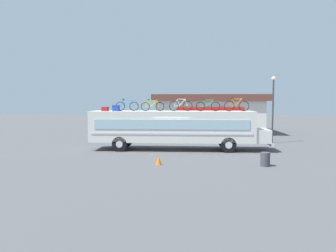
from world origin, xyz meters
The scene contains 13 objects.
ground_plane centered at (0.00, 0.00, 0.00)m, with size 120.00×120.00×0.00m, color #4C4C4F.
bus centered at (0.22, 0.00, 1.71)m, with size 13.09×2.43×2.87m.
luggage_bag_1 centered at (-4.94, -0.18, 3.03)m, with size 0.46×0.39×0.31m, color maroon.
luggage_bag_2 centered at (-4.11, -0.16, 3.09)m, with size 0.46×0.51×0.44m, color #193899.
rooftop_bicycle_1 centered at (-3.36, 0.23, 3.25)m, with size 1.73×0.44×0.91m.
rooftop_bicycle_2 centered at (-1.43, 0.07, 3.24)m, with size 1.73×0.44×0.86m.
rooftop_bicycle_3 centered at (0.65, 0.29, 3.27)m, with size 1.73×0.44×0.96m.
rooftop_bicycle_4 centered at (2.64, -0.13, 3.25)m, with size 1.76×0.44×0.90m.
rooftop_bicycle_5 centered at (4.68, -0.15, 3.28)m, with size 1.78×0.44×0.98m.
roadside_building centered at (3.52, 13.72, 2.21)m, with size 12.28×9.12×4.32m.
trash_bin centered at (5.48, -5.54, 0.38)m, with size 0.52×0.52×0.77m, color #3F3F47.
traffic_cone centered at (-0.45, -5.53, 0.24)m, with size 0.34×0.34×0.49m, color orange.
street_lamp centered at (8.47, 4.43, 3.53)m, with size 0.35×0.35×5.70m.
Camera 1 is at (1.18, -23.00, 3.59)m, focal length 33.50 mm.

